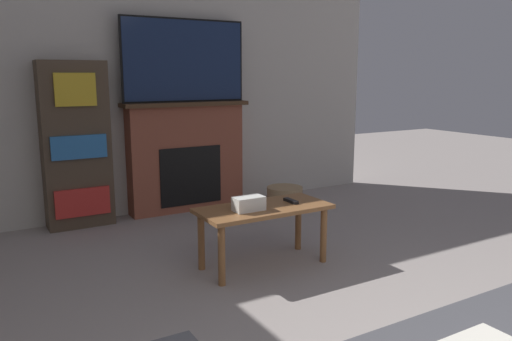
{
  "coord_description": "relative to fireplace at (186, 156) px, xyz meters",
  "views": [
    {
      "loc": [
        -1.63,
        -0.13,
        1.4
      ],
      "look_at": [
        0.13,
        2.87,
        0.74
      ],
      "focal_mm": 35.0,
      "sensor_mm": 36.0,
      "label": 1
    }
  ],
  "objects": [
    {
      "name": "wall_back",
      "position": [
        -0.34,
        0.14,
        0.78
      ],
      "size": [
        5.48,
        0.06,
        2.7
      ],
      "color": "beige",
      "rests_on": "ground_plane"
    },
    {
      "name": "fireplace",
      "position": [
        0.0,
        0.0,
        0.0
      ],
      "size": [
        1.31,
        0.28,
        1.13
      ],
      "color": "brown",
      "rests_on": "ground_plane"
    },
    {
      "name": "tv",
      "position": [
        -0.0,
        -0.02,
        0.97
      ],
      "size": [
        1.3,
        0.03,
        0.82
      ],
      "color": "black",
      "rests_on": "fireplace"
    },
    {
      "name": "coffee_table",
      "position": [
        -0.13,
        -1.77,
        -0.19
      ],
      "size": [
        0.98,
        0.45,
        0.46
      ],
      "color": "brown",
      "rests_on": "ground_plane"
    },
    {
      "name": "tissue_box",
      "position": [
        -0.28,
        -1.81,
        -0.07
      ],
      "size": [
        0.22,
        0.12,
        0.1
      ],
      "color": "white",
      "rests_on": "coffee_table"
    },
    {
      "name": "remote_control",
      "position": [
        0.11,
        -1.77,
        -0.1
      ],
      "size": [
        0.04,
        0.15,
        0.02
      ],
      "color": "black",
      "rests_on": "coffee_table"
    },
    {
      "name": "bookshelf",
      "position": [
        -1.1,
        -0.02,
        0.19
      ],
      "size": [
        0.59,
        0.29,
        1.53
      ],
      "color": "#4C3D2D",
      "rests_on": "ground_plane"
    },
    {
      "name": "storage_basket",
      "position": [
        0.94,
        -0.44,
        -0.46
      ],
      "size": [
        0.38,
        0.38,
        0.22
      ],
      "color": "tan",
      "rests_on": "ground_plane"
    }
  ]
}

